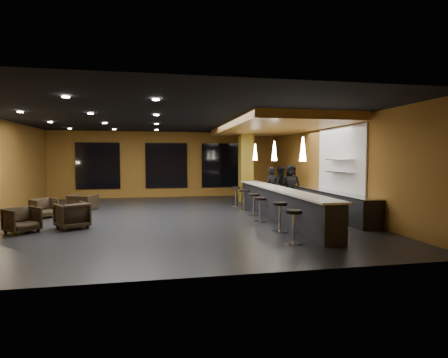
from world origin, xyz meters
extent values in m
cube|color=black|center=(0.00, 0.00, -0.05)|extent=(12.00, 13.00, 0.10)
cube|color=black|center=(0.00, 0.00, 3.55)|extent=(12.00, 13.00, 0.10)
cube|color=brown|center=(0.00, 6.55, 1.75)|extent=(12.00, 0.10, 3.50)
cube|color=brown|center=(0.00, -6.55, 1.75)|extent=(12.00, 0.10, 3.50)
cube|color=brown|center=(6.05, 0.00, 1.75)|extent=(0.10, 13.00, 3.50)
cube|color=#B17A33|center=(4.00, 1.00, 3.36)|extent=(3.60, 8.00, 0.28)
cube|color=black|center=(-3.50, 6.44, 1.70)|extent=(2.20, 0.06, 2.40)
cube|color=black|center=(0.00, 6.44, 1.70)|extent=(2.20, 0.06, 2.40)
cube|color=black|center=(3.00, 6.44, 1.70)|extent=(2.20, 0.06, 2.40)
cube|color=white|center=(5.96, -1.00, 2.00)|extent=(0.06, 3.20, 2.40)
cube|color=black|center=(3.65, -1.00, 0.50)|extent=(0.60, 8.00, 1.00)
cube|color=white|center=(3.65, -1.00, 1.02)|extent=(0.78, 8.10, 0.05)
cube|color=black|center=(5.65, -0.50, 0.43)|extent=(0.70, 6.00, 0.86)
cube|color=silver|center=(5.65, -0.50, 0.89)|extent=(0.72, 6.00, 0.03)
cube|color=silver|center=(5.82, -1.20, 1.60)|extent=(0.30, 1.50, 0.03)
cube|color=silver|center=(5.82, -1.20, 2.05)|extent=(0.30, 1.50, 0.03)
cube|color=olive|center=(3.65, 3.60, 1.75)|extent=(0.60, 0.60, 3.50)
cone|color=white|center=(3.65, -3.00, 2.35)|extent=(0.20, 0.20, 0.70)
cone|color=white|center=(3.65, -0.50, 2.35)|extent=(0.20, 0.20, 0.70)
cone|color=white|center=(3.65, 2.00, 2.35)|extent=(0.20, 0.20, 0.70)
imported|color=black|center=(4.31, 1.66, 0.86)|extent=(0.73, 0.61, 1.71)
imported|color=black|center=(4.83, 1.93, 0.87)|extent=(0.99, 0.86, 1.74)
imported|color=black|center=(5.24, 1.89, 0.90)|extent=(0.94, 0.66, 1.81)
imported|color=black|center=(-4.23, -1.92, 0.36)|extent=(1.10, 1.10, 0.72)
imported|color=black|center=(-2.99, -1.55, 0.39)|extent=(1.15, 1.16, 0.78)
imported|color=black|center=(-4.42, 0.63, 0.34)|extent=(1.04, 1.04, 0.69)
imported|color=black|center=(-3.46, 2.32, 0.31)|extent=(1.20, 1.13, 0.62)
cylinder|color=silver|center=(2.76, -4.55, 0.02)|extent=(0.42, 0.42, 0.03)
cylinder|color=silver|center=(2.76, -4.55, 0.39)|extent=(0.07, 0.07, 0.74)
cylinder|color=black|center=(2.76, -4.55, 0.79)|extent=(0.40, 0.40, 0.08)
cylinder|color=silver|center=(2.90, -3.19, 0.02)|extent=(0.43, 0.43, 0.03)
cylinder|color=silver|center=(2.90, -3.19, 0.40)|extent=(0.08, 0.08, 0.75)
cylinder|color=black|center=(2.90, -3.19, 0.81)|extent=(0.41, 0.41, 0.09)
cylinder|color=silver|center=(2.80, -1.62, 0.02)|extent=(0.41, 0.41, 0.03)
cylinder|color=silver|center=(2.80, -1.62, 0.38)|extent=(0.07, 0.07, 0.73)
cylinder|color=black|center=(2.80, -1.62, 0.78)|extent=(0.39, 0.39, 0.08)
cylinder|color=silver|center=(2.91, -0.46, 0.02)|extent=(0.41, 0.41, 0.03)
cylinder|color=silver|center=(2.91, -0.46, 0.38)|extent=(0.07, 0.07, 0.72)
cylinder|color=black|center=(2.91, -0.46, 0.77)|extent=(0.39, 0.39, 0.08)
cylinder|color=silver|center=(2.92, 0.98, 0.02)|extent=(0.42, 0.42, 0.03)
cylinder|color=silver|center=(2.92, 0.98, 0.39)|extent=(0.07, 0.07, 0.74)
cylinder|color=black|center=(2.92, 0.98, 0.79)|extent=(0.40, 0.40, 0.08)
cylinder|color=silver|center=(2.90, 2.43, 0.02)|extent=(0.42, 0.42, 0.03)
cylinder|color=silver|center=(2.90, 2.43, 0.39)|extent=(0.07, 0.07, 0.73)
cylinder|color=black|center=(2.90, 2.43, 0.78)|extent=(0.40, 0.40, 0.08)
camera|label=1|loc=(-0.49, -12.49, 2.09)|focal=28.00mm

